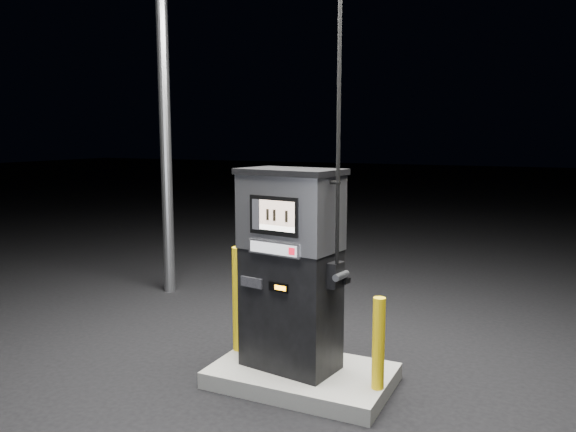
% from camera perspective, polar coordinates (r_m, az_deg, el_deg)
% --- Properties ---
extents(ground, '(80.00, 80.00, 0.00)m').
position_cam_1_polar(ground, '(5.36, 1.43, -16.64)').
color(ground, black).
rests_on(ground, ground).
extents(pump_island, '(1.60, 1.00, 0.15)m').
position_cam_1_polar(pump_island, '(5.33, 1.44, -15.90)').
color(pump_island, slate).
rests_on(pump_island, ground).
extents(fuel_dispenser, '(1.03, 0.67, 3.76)m').
position_cam_1_polar(fuel_dispenser, '(5.04, 0.29, -5.23)').
color(fuel_dispenser, black).
rests_on(fuel_dispenser, pump_island).
extents(bollard_left, '(0.18, 0.18, 1.03)m').
position_cam_1_polar(bollard_left, '(5.57, -4.96, -8.39)').
color(bollard_left, yellow).
rests_on(bollard_left, pump_island).
extents(bollard_right, '(0.12, 0.12, 0.78)m').
position_cam_1_polar(bollard_right, '(4.82, 9.18, -12.66)').
color(bollard_right, yellow).
rests_on(bollard_right, pump_island).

